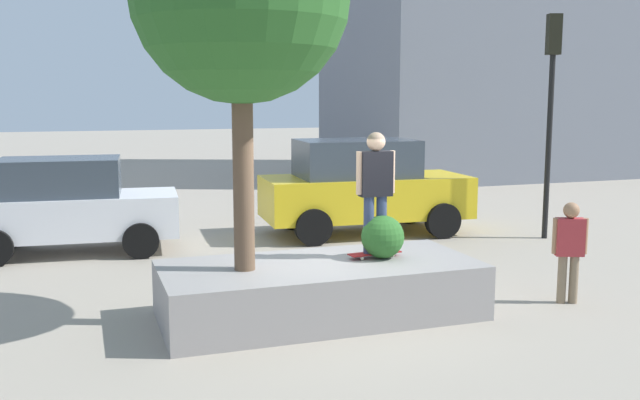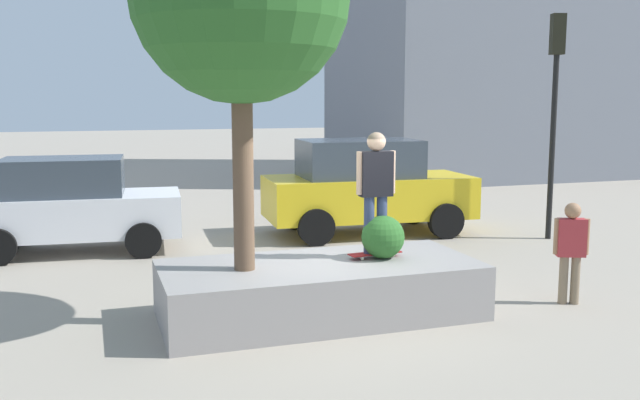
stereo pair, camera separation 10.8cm
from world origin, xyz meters
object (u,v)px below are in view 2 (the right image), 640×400
skateboard (375,254)px  taxi_cab (366,186)px  police_car (72,205)px  bystander_watching (571,246)px  planter_ledge (320,290)px  traffic_light_corner (555,88)px  skateboarder (376,184)px

skateboard → taxi_cab: 5.73m
police_car → taxi_cab: bearing=-0.6°
skateboard → police_car: size_ratio=0.19×
bystander_watching → taxi_cab: bearing=98.0°
planter_ledge → traffic_light_corner: (6.53, 3.66, 2.89)m
traffic_light_corner → taxi_cab: bearing=153.8°
traffic_light_corner → bystander_watching: traffic_light_corner is taller
skateboard → traffic_light_corner: bearing=32.3°
planter_ledge → skateboarder: bearing=5.3°
skateboarder → taxi_cab: bearing=69.3°
bystander_watching → traffic_light_corner: bearing=56.9°
skateboarder → taxi_cab: size_ratio=0.37×
planter_ledge → skateboard: skateboard is taller
skateboarder → taxi_cab: 5.78m
taxi_cab → bystander_watching: taxi_cab is taller
bystander_watching → police_car: bearing=139.4°
planter_ledge → skateboarder: skateboarder is taller
skateboard → taxi_cab: bearing=69.3°
police_car → taxi_cab: 6.29m
skateboard → traffic_light_corner: 7.12m
taxi_cab → skateboard: bearing=-110.7°
planter_ledge → skateboard: bearing=5.3°
skateboarder → bystander_watching: bearing=-13.6°
skateboarder → traffic_light_corner: (5.65, 3.57, 1.42)m
skateboard → taxi_cab: (2.03, 5.36, 0.26)m
taxi_cab → skateboarder: bearing=-110.7°
planter_ledge → police_car: (-3.38, 5.51, 0.58)m
skateboarder → skateboard: bearing=3.6°
planter_ledge → skateboarder: (0.87, 0.08, 1.47)m
taxi_cab → police_car: bearing=179.4°
police_car → traffic_light_corner: bearing=-10.6°
bystander_watching → planter_ledge: bearing=170.7°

